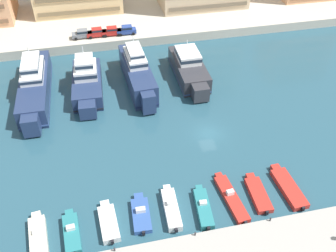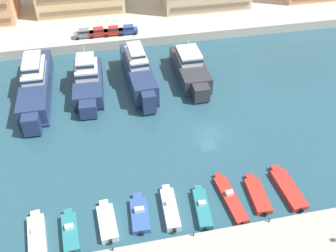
{
  "view_description": "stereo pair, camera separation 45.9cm",
  "coord_description": "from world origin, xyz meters",
  "px_view_note": "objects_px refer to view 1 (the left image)",
  "views": [
    {
      "loc": [
        -15.52,
        -41.09,
        38.98
      ],
      "look_at": [
        -6.46,
        0.31,
        2.5
      ],
      "focal_mm": 40.0,
      "sensor_mm": 36.0,
      "label": 1
    },
    {
      "loc": [
        -15.07,
        -41.19,
        38.98
      ],
      "look_at": [
        -6.46,
        0.31,
        2.5
      ],
      "focal_mm": 40.0,
      "sensor_mm": 36.0,
      "label": 2
    }
  ],
  "objects_px": {
    "car_blue_center_left": "(127,30)",
    "yacht_charcoal_center_left": "(189,68)",
    "motorboat_teal_center_right": "(203,207)",
    "motorboat_red_mid_right": "(231,198)",
    "motorboat_red_right": "(258,194)",
    "motorboat_cream_far_left": "(38,236)",
    "yacht_navy_far_left": "(35,85)",
    "motorboat_red_far_right": "(288,187)",
    "motorboat_teal_left": "(72,233)",
    "car_grey_far_left": "(82,34)",
    "yacht_navy_mid_left": "(137,72)",
    "car_red_mid_left": "(112,31)",
    "motorboat_white_mid_left": "(109,222)",
    "car_red_left": "(97,32)",
    "yacht_navy_left": "(87,81)",
    "motorboat_blue_center_left": "(141,214)",
    "motorboat_white_center": "(171,208)"
  },
  "relations": [
    {
      "from": "yacht_navy_mid_left",
      "to": "car_blue_center_left",
      "type": "xyz_separation_m",
      "value": [
        0.21,
        16.32,
        0.4
      ]
    },
    {
      "from": "motorboat_blue_center_left",
      "to": "motorboat_red_right",
      "type": "xyz_separation_m",
      "value": [
        15.47,
        -0.12,
        -0.03
      ]
    },
    {
      "from": "yacht_navy_far_left",
      "to": "motorboat_teal_left",
      "type": "xyz_separation_m",
      "value": [
        5.34,
        -30.01,
        -1.81
      ]
    },
    {
      "from": "yacht_navy_far_left",
      "to": "motorboat_red_far_right",
      "type": "bearing_deg",
      "value": -40.79
    },
    {
      "from": "motorboat_red_mid_right",
      "to": "car_red_mid_left",
      "type": "xyz_separation_m",
      "value": [
        -10.6,
        45.17,
        2.58
      ]
    },
    {
      "from": "motorboat_cream_far_left",
      "to": "car_grey_far_left",
      "type": "xyz_separation_m",
      "value": [
        7.42,
        45.86,
        2.48
      ]
    },
    {
      "from": "car_blue_center_left",
      "to": "motorboat_red_far_right",
      "type": "bearing_deg",
      "value": -71.04
    },
    {
      "from": "motorboat_cream_far_left",
      "to": "car_grey_far_left",
      "type": "distance_m",
      "value": 46.53
    },
    {
      "from": "motorboat_blue_center_left",
      "to": "car_grey_far_left",
      "type": "xyz_separation_m",
      "value": [
        -4.91,
        45.3,
        2.56
      ]
    },
    {
      "from": "motorboat_red_mid_right",
      "to": "motorboat_red_right",
      "type": "height_order",
      "value": "motorboat_red_mid_right"
    },
    {
      "from": "car_blue_center_left",
      "to": "yacht_charcoal_center_left",
      "type": "bearing_deg",
      "value": -59.17
    },
    {
      "from": "yacht_charcoal_center_left",
      "to": "motorboat_red_mid_right",
      "type": "xyz_separation_m",
      "value": [
        -2.06,
        -29.12,
        -1.53
      ]
    },
    {
      "from": "motorboat_red_right",
      "to": "car_red_left",
      "type": "bearing_deg",
      "value": 110.98
    },
    {
      "from": "motorboat_cream_far_left",
      "to": "car_grey_far_left",
      "type": "relative_size",
      "value": 1.63
    },
    {
      "from": "yacht_navy_mid_left",
      "to": "car_grey_far_left",
      "type": "height_order",
      "value": "yacht_navy_mid_left"
    },
    {
      "from": "motorboat_cream_far_left",
      "to": "motorboat_red_right",
      "type": "distance_m",
      "value": 27.81
    },
    {
      "from": "car_red_mid_left",
      "to": "motorboat_white_mid_left",
      "type": "bearing_deg",
      "value": -96.57
    },
    {
      "from": "motorboat_red_mid_right",
      "to": "car_grey_far_left",
      "type": "bearing_deg",
      "value": 110.25
    },
    {
      "from": "motorboat_red_right",
      "to": "yacht_navy_far_left",
      "type": "bearing_deg",
      "value": 135.11
    },
    {
      "from": "yacht_navy_far_left",
      "to": "motorboat_red_far_right",
      "type": "distance_m",
      "value": 44.43
    },
    {
      "from": "motorboat_white_mid_left",
      "to": "car_red_mid_left",
      "type": "distance_m",
      "value": 45.99
    },
    {
      "from": "yacht_navy_mid_left",
      "to": "car_blue_center_left",
      "type": "relative_size",
      "value": 4.54
    },
    {
      "from": "yacht_navy_far_left",
      "to": "car_red_mid_left",
      "type": "bearing_deg",
      "value": 47.15
    },
    {
      "from": "yacht_charcoal_center_left",
      "to": "motorboat_teal_left",
      "type": "distance_m",
      "value": 37.51
    },
    {
      "from": "yacht_navy_left",
      "to": "car_grey_far_left",
      "type": "relative_size",
      "value": 3.9
    },
    {
      "from": "yacht_navy_far_left",
      "to": "motorboat_cream_far_left",
      "type": "bearing_deg",
      "value": -87.17
    },
    {
      "from": "yacht_navy_far_left",
      "to": "motorboat_red_far_right",
      "type": "xyz_separation_m",
      "value": [
        33.61,
        -29.0,
        -1.92
      ]
    },
    {
      "from": "motorboat_teal_center_right",
      "to": "car_blue_center_left",
      "type": "bearing_deg",
      "value": 94.35
    },
    {
      "from": "motorboat_cream_far_left",
      "to": "motorboat_red_mid_right",
      "type": "height_order",
      "value": "motorboat_red_mid_right"
    },
    {
      "from": "yacht_navy_left",
      "to": "car_grey_far_left",
      "type": "distance_m",
      "value": 16.77
    },
    {
      "from": "yacht_navy_left",
      "to": "yacht_navy_far_left",
      "type": "bearing_deg",
      "value": 176.86
    },
    {
      "from": "motorboat_blue_center_left",
      "to": "motorboat_teal_center_right",
      "type": "distance_m",
      "value": 7.86
    },
    {
      "from": "yacht_navy_mid_left",
      "to": "motorboat_teal_center_right",
      "type": "bearing_deg",
      "value": -82.87
    },
    {
      "from": "car_blue_center_left",
      "to": "motorboat_cream_far_left",
      "type": "bearing_deg",
      "value": -110.06
    },
    {
      "from": "yacht_charcoal_center_left",
      "to": "car_blue_center_left",
      "type": "xyz_separation_m",
      "value": [
        -9.52,
        15.94,
        1.04
      ]
    },
    {
      "from": "car_grey_far_left",
      "to": "yacht_navy_mid_left",
      "type": "bearing_deg",
      "value": -61.33
    },
    {
      "from": "motorboat_teal_left",
      "to": "motorboat_teal_center_right",
      "type": "bearing_deg",
      "value": 0.71
    },
    {
      "from": "motorboat_red_mid_right",
      "to": "car_blue_center_left",
      "type": "relative_size",
      "value": 2.09
    },
    {
      "from": "yacht_charcoal_center_left",
      "to": "car_grey_far_left",
      "type": "height_order",
      "value": "yacht_charcoal_center_left"
    },
    {
      "from": "motorboat_red_mid_right",
      "to": "motorboat_teal_center_right",
      "type": "bearing_deg",
      "value": -168.63
    },
    {
      "from": "motorboat_cream_far_left",
      "to": "motorboat_teal_left",
      "type": "height_order",
      "value": "motorboat_teal_left"
    },
    {
      "from": "motorboat_white_mid_left",
      "to": "car_red_left",
      "type": "relative_size",
      "value": 1.51
    },
    {
      "from": "car_red_left",
      "to": "car_red_mid_left",
      "type": "xyz_separation_m",
      "value": [
        3.12,
        -0.07,
        0.0
      ]
    },
    {
      "from": "yacht_navy_left",
      "to": "motorboat_teal_center_right",
      "type": "bearing_deg",
      "value": -66.52
    },
    {
      "from": "motorboat_teal_left",
      "to": "motorboat_white_center",
      "type": "distance_m",
      "value": 12.33
    },
    {
      "from": "yacht_navy_far_left",
      "to": "motorboat_teal_center_right",
      "type": "distance_m",
      "value": 36.87
    },
    {
      "from": "motorboat_white_mid_left",
      "to": "motorboat_red_mid_right",
      "type": "bearing_deg",
      "value": 1.64
    },
    {
      "from": "yacht_navy_mid_left",
      "to": "motorboat_cream_far_left",
      "type": "height_order",
      "value": "yacht_navy_mid_left"
    },
    {
      "from": "motorboat_white_mid_left",
      "to": "yacht_navy_left",
      "type": "bearing_deg",
      "value": 91.68
    },
    {
      "from": "motorboat_teal_center_right",
      "to": "motorboat_red_mid_right",
      "type": "distance_m",
      "value": 4.05
    }
  ]
}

